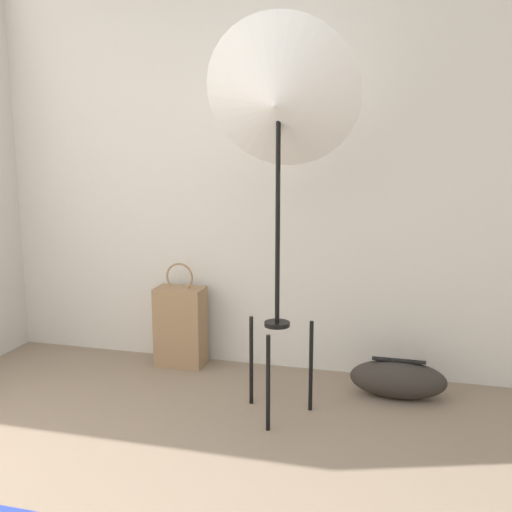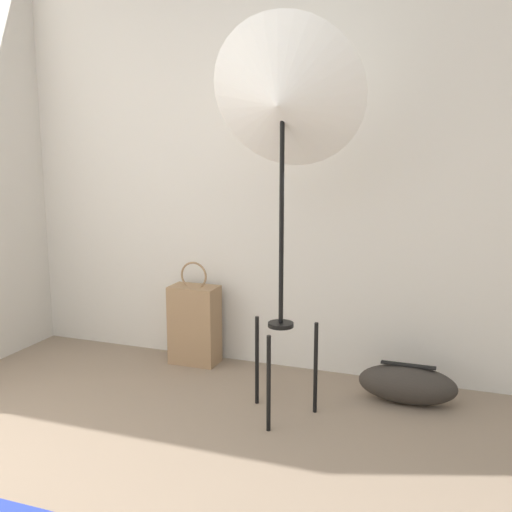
{
  "view_description": "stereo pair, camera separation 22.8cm",
  "coord_description": "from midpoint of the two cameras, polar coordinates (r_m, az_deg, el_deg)",
  "views": [
    {
      "loc": [
        1.1,
        -0.88,
        1.3
      ],
      "look_at": [
        0.44,
        1.6,
        0.83
      ],
      "focal_mm": 42.0,
      "sensor_mm": 36.0,
      "label": 1
    },
    {
      "loc": [
        1.32,
        -0.81,
        1.3
      ],
      "look_at": [
        0.44,
        1.6,
        0.83
      ],
      "focal_mm": 42.0,
      "sensor_mm": 36.0,
      "label": 2
    }
  ],
  "objects": [
    {
      "name": "wall_back",
      "position": [
        3.54,
        -5.16,
        10.4
      ],
      "size": [
        8.0,
        0.05,
        2.6
      ],
      "color": "silver",
      "rests_on": "ground_plane"
    },
    {
      "name": "duffel_bag",
      "position": [
        3.24,
        11.38,
        -11.47
      ],
      "size": [
        0.5,
        0.2,
        0.21
      ],
      "color": "#332D28",
      "rests_on": "ground_plane"
    },
    {
      "name": "photo_umbrella",
      "position": [
        2.76,
        -0.28,
        14.44
      ],
      "size": [
        0.73,
        0.45,
        1.88
      ],
      "color": "black",
      "rests_on": "ground_plane"
    },
    {
      "name": "tote_bag",
      "position": [
        3.63,
        -9.0,
        -6.61
      ],
      "size": [
        0.29,
        0.17,
        0.63
      ],
      "color": "#9E7A56",
      "rests_on": "ground_plane"
    }
  ]
}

